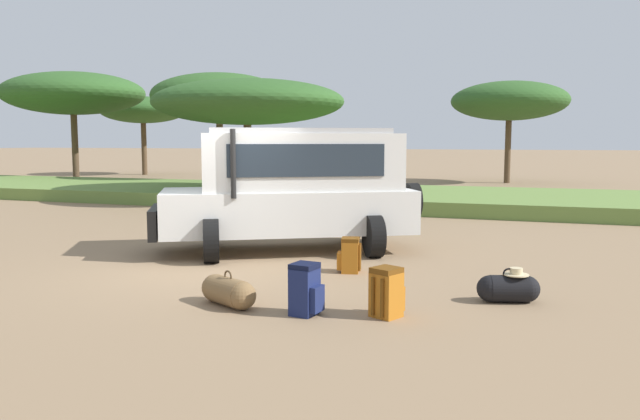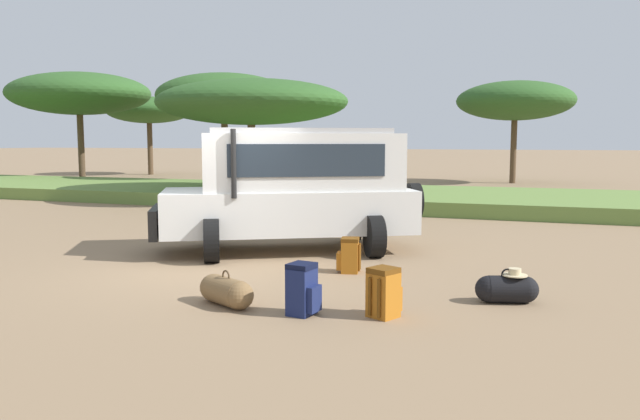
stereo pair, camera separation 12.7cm
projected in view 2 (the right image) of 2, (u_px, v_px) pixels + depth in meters
name	position (u px, v px, depth m)	size (l,w,h in m)	color
ground_plane	(212.00, 267.00, 10.95)	(320.00, 320.00, 0.00)	#8C7051
grass_bank	(384.00, 197.00, 22.05)	(120.00, 7.00, 0.44)	olive
safari_vehicle	(294.00, 187.00, 12.40)	(5.30, 4.09, 2.44)	silver
backpack_beside_front_wheel	(303.00, 290.00, 7.88)	(0.43, 0.38, 0.66)	navy
backpack_cluster_center	(384.00, 293.00, 7.79)	(0.43, 0.47, 0.63)	#B26619
backpack_near_rear_wheel	(349.00, 256.00, 10.45)	(0.43, 0.41, 0.59)	#B26619
duffel_bag_low_black_case	(507.00, 289.00, 8.49)	(0.83, 0.51, 0.48)	black
duffel_bag_soft_canvas	(226.00, 291.00, 8.36)	(0.93, 0.66, 0.48)	brown
acacia_tree_far_left	(149.00, 110.00, 40.69)	(5.80, 5.24, 5.08)	brown
acacia_tree_left_mid	(79.00, 94.00, 33.04)	(7.76, 6.80, 5.81)	brown
acacia_tree_centre_back	(224.00, 97.00, 29.98)	(6.50, 6.46, 5.43)	brown
acacia_tree_right_mid	(251.00, 102.00, 22.40)	(7.07, 6.13, 4.40)	brown
acacia_tree_far_right	(515.00, 101.00, 32.31)	(6.01, 5.86, 5.30)	brown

